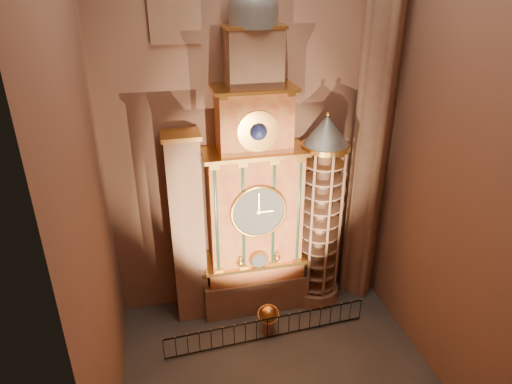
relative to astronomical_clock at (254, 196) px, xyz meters
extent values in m
plane|color=#383330|center=(0.00, -4.96, -6.68)|extent=(14.00, 14.00, 0.00)
plane|color=#8F5D4D|center=(0.00, 1.04, 4.32)|extent=(22.00, 0.00, 22.00)
plane|color=#8F5D4D|center=(-7.00, -4.96, 4.32)|extent=(0.00, 22.00, 22.00)
plane|color=#8F5D4D|center=(7.00, -4.96, 4.32)|extent=(0.00, 22.00, 22.00)
cube|color=#8C634C|center=(0.00, 0.04, -5.68)|extent=(5.60, 2.20, 2.00)
cube|color=maroon|center=(0.00, 0.04, -4.18)|extent=(5.00, 2.00, 1.00)
cube|color=gold|center=(0.00, -0.01, -3.63)|extent=(5.40, 2.30, 0.18)
cube|color=maroon|center=(0.00, 0.04, -0.68)|extent=(4.60, 2.00, 6.00)
cylinder|color=black|center=(-2.05, -0.82, -0.68)|extent=(0.32, 0.32, 5.60)
cylinder|color=black|center=(-0.75, -0.82, -0.68)|extent=(0.32, 0.32, 5.60)
cylinder|color=black|center=(0.75, -0.82, -0.68)|extent=(0.32, 0.32, 5.60)
cylinder|color=black|center=(2.05, -0.82, -0.68)|extent=(0.32, 0.32, 5.60)
cube|color=gold|center=(0.00, -0.01, 2.37)|extent=(5.00, 2.25, 0.18)
cylinder|color=#2D3033|center=(0.00, -0.97, -0.38)|extent=(2.60, 0.12, 2.60)
torus|color=gold|center=(0.00, -1.02, -0.38)|extent=(2.80, 0.16, 2.80)
cylinder|color=gold|center=(0.00, -1.12, -3.08)|extent=(0.90, 0.10, 0.90)
sphere|color=gold|center=(-0.95, -1.07, -3.13)|extent=(0.36, 0.36, 0.36)
sphere|color=gold|center=(0.95, -1.07, -3.13)|extent=(0.36, 0.36, 0.36)
cube|color=maroon|center=(0.00, 0.04, 3.82)|extent=(3.40, 1.80, 3.00)
sphere|color=#0C0B39|center=(0.00, -0.87, 3.62)|extent=(0.80, 0.80, 0.80)
cube|color=gold|center=(0.00, -0.01, 5.37)|extent=(3.80, 2.00, 0.15)
cube|color=#8C634C|center=(0.00, 0.04, 6.62)|extent=(2.40, 1.60, 2.60)
sphere|color=slate|center=(0.00, 0.04, 8.72)|extent=(2.10, 2.10, 2.10)
cube|color=#8C634C|center=(-3.40, 0.04, -1.68)|extent=(1.60, 1.40, 10.00)
cube|color=gold|center=(-3.40, -0.38, -3.68)|extent=(1.35, 0.10, 2.10)
cube|color=#512815|center=(-3.40, -0.44, -3.68)|extent=(1.05, 0.04, 1.75)
cube|color=gold|center=(-3.40, -0.38, -1.08)|extent=(1.35, 0.10, 2.10)
cube|color=#512815|center=(-3.40, -0.44, -1.08)|extent=(1.05, 0.04, 1.75)
cube|color=gold|center=(-3.40, -0.38, 1.52)|extent=(1.35, 0.10, 2.10)
cube|color=#512815|center=(-3.40, -0.44, 1.52)|extent=(1.05, 0.04, 1.75)
cube|color=gold|center=(-3.40, 0.04, 3.42)|extent=(1.80, 1.60, 0.20)
cylinder|color=#8C634C|center=(3.50, -0.26, -6.28)|extent=(2.50, 2.50, 0.80)
cylinder|color=#8C634C|center=(3.50, -0.26, -1.78)|extent=(0.70, 0.70, 8.20)
cylinder|color=gold|center=(3.50, -0.26, 2.42)|extent=(2.40, 2.40, 0.25)
cone|color=slate|center=(3.50, -0.26, 3.22)|extent=(2.30, 2.30, 1.50)
sphere|color=gold|center=(3.50, -0.26, 4.02)|extent=(0.20, 0.20, 0.20)
cylinder|color=#8C634C|center=(6.10, 0.04, 4.32)|extent=(1.60, 1.60, 22.00)
cylinder|color=#8C634C|center=(6.90, 0.04, 4.32)|extent=(0.44, 0.44, 22.00)
cylinder|color=#8C634C|center=(5.30, 0.04, 4.32)|extent=(0.44, 0.44, 22.00)
cylinder|color=#8C634C|center=(6.10, 0.84, 4.32)|extent=(0.44, 0.44, 22.00)
cylinder|color=#8C634C|center=(6.10, -0.76, 4.32)|extent=(0.44, 0.44, 22.00)
cylinder|color=#8C634C|center=(0.18, -2.41, -6.33)|extent=(0.60, 0.60, 0.70)
sphere|color=#C77F38|center=(0.18, -2.41, -5.52)|extent=(0.90, 0.90, 0.90)
torus|color=#C77F38|center=(0.18, -2.41, -5.52)|extent=(1.39, 1.35, 0.49)
cube|color=black|center=(0.02, -2.90, -5.40)|extent=(10.25, 0.62, 0.05)
cube|color=black|center=(0.02, -2.90, -6.57)|extent=(10.25, 0.62, 0.05)
camera|label=1|loc=(-4.48, -19.80, 10.06)|focal=32.00mm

